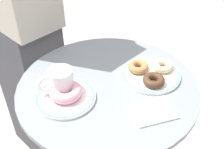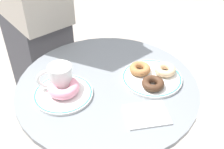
% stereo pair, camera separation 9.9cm
% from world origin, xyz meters
% --- Properties ---
extents(cafe_table, '(0.64, 0.64, 0.77)m').
position_xyz_m(cafe_table, '(0.00, 0.00, 0.51)').
color(cafe_table, slate).
rests_on(cafe_table, ground).
extents(plate_left, '(0.20, 0.20, 0.01)m').
position_xyz_m(plate_left, '(-0.16, 0.02, 0.78)').
color(plate_left, white).
rests_on(plate_left, cafe_table).
extents(plate_right, '(0.22, 0.22, 0.01)m').
position_xyz_m(plate_right, '(0.16, -0.05, 0.78)').
color(plate_right, white).
rests_on(plate_right, cafe_table).
extents(donut_pink_frosted, '(0.15, 0.15, 0.04)m').
position_xyz_m(donut_pink_frosted, '(-0.15, 0.02, 0.80)').
color(donut_pink_frosted, pink).
rests_on(donut_pink_frosted, plate_left).
extents(donut_glazed, '(0.09, 0.09, 0.03)m').
position_xyz_m(donut_glazed, '(0.21, -0.05, 0.80)').
color(donut_glazed, '#E0B789').
rests_on(donut_glazed, plate_right).
extents(donut_cinnamon, '(0.11, 0.11, 0.03)m').
position_xyz_m(donut_cinnamon, '(0.13, 0.00, 0.80)').
color(donut_cinnamon, '#A36B3D').
rests_on(donut_cinnamon, plate_right).
extents(donut_chocolate, '(0.11, 0.11, 0.03)m').
position_xyz_m(donut_chocolate, '(0.13, -0.09, 0.80)').
color(donut_chocolate, '#422819').
rests_on(donut_chocolate, plate_right).
extents(paper_napkin, '(0.16, 0.14, 0.01)m').
position_xyz_m(paper_napkin, '(0.04, -0.19, 0.78)').
color(paper_napkin, white).
rests_on(paper_napkin, cafe_table).
extents(coffee_mug, '(0.12, 0.08, 0.09)m').
position_xyz_m(coffee_mug, '(-0.15, 0.05, 0.82)').
color(coffee_mug, white).
rests_on(coffee_mug, cafe_table).
extents(person_figure, '(0.30, 0.43, 1.64)m').
position_xyz_m(person_figure, '(-0.12, 0.54, 0.81)').
color(person_figure, '#3D3D42').
rests_on(person_figure, ground).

